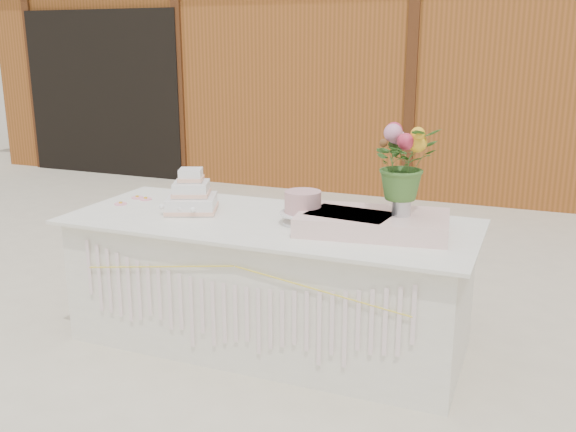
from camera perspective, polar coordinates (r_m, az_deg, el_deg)
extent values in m
plane|color=beige|center=(4.01, -1.63, -11.03)|extent=(80.00, 80.00, 0.00)
cube|color=brown|center=(9.41, 13.42, 13.09)|extent=(12.00, 4.00, 3.00)
cube|color=black|center=(9.24, -16.12, 10.39)|extent=(2.40, 0.08, 2.20)
cube|color=white|center=(3.86, -1.67, -6.03)|extent=(2.28, 0.88, 0.75)
cube|color=white|center=(3.74, -1.72, -0.52)|extent=(2.40, 1.00, 0.02)
cube|color=white|center=(3.96, -8.54, 1.08)|extent=(0.37, 0.37, 0.10)
cube|color=#FFBDA1|center=(3.97, -8.52, 0.67)|extent=(0.39, 0.39, 0.02)
cube|color=white|center=(3.94, -8.59, 2.40)|extent=(0.27, 0.27, 0.09)
cube|color=#FFBDA1|center=(3.94, -8.58, 2.05)|extent=(0.28, 0.28, 0.02)
cube|color=white|center=(3.92, -8.64, 3.60)|extent=(0.17, 0.17, 0.08)
cube|color=#FFBDA1|center=(3.93, -8.63, 3.31)|extent=(0.19, 0.19, 0.02)
cylinder|color=white|center=(3.66, 1.32, -0.59)|extent=(0.23, 0.23, 0.01)
cylinder|color=white|center=(3.65, 1.32, -0.16)|extent=(0.07, 0.07, 0.04)
cylinder|color=white|center=(3.65, 1.32, 0.25)|extent=(0.26, 0.26, 0.01)
cylinder|color=#CE9695|center=(3.63, 1.33, 1.27)|extent=(0.21, 0.21, 0.12)
cube|color=beige|center=(3.53, 7.55, -0.58)|extent=(0.86, 0.57, 0.10)
cylinder|color=silver|center=(3.48, 10.07, 1.17)|extent=(0.10, 0.10, 0.14)
imported|color=#3D6829|center=(3.43, 10.27, 5.45)|extent=(0.46, 0.46, 0.39)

